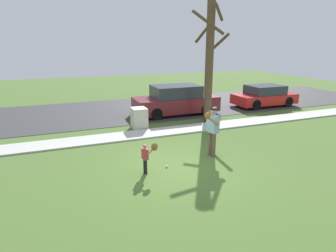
% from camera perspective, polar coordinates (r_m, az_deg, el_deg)
% --- Properties ---
extents(ground_plane, '(48.00, 48.00, 0.00)m').
position_cam_1_polar(ground_plane, '(12.50, -4.27, -1.82)').
color(ground_plane, '#4C6B2D').
extents(sidewalk_strip, '(36.00, 1.20, 0.06)m').
position_cam_1_polar(sidewalk_strip, '(12.58, -4.41, -1.55)').
color(sidewalk_strip, beige).
rests_on(sidewalk_strip, ground).
extents(road_surface, '(36.00, 6.80, 0.02)m').
position_cam_1_polar(road_surface, '(17.27, -9.24, 3.18)').
color(road_surface, '#38383A').
rests_on(road_surface, ground).
extents(person_adult, '(0.69, 0.75, 1.78)m').
position_cam_1_polar(person_adult, '(9.93, 8.94, -0.11)').
color(person_adult, brown).
rests_on(person_adult, ground).
extents(person_child, '(0.49, 0.35, 1.01)m').
position_cam_1_polar(person_child, '(8.66, -4.09, -5.59)').
color(person_child, black).
rests_on(person_child, ground).
extents(baseball, '(0.07, 0.07, 0.07)m').
position_cam_1_polar(baseball, '(9.29, -0.27, -8.15)').
color(baseball, white).
rests_on(baseball, ground).
extents(utility_cabinet, '(0.68, 0.77, 0.97)m').
position_cam_1_polar(utility_cabinet, '(13.45, -5.85, 1.62)').
color(utility_cabinet, beige).
rests_on(utility_cabinet, ground).
extents(street_tree_near, '(1.85, 1.89, 5.93)m').
position_cam_1_polar(street_tree_near, '(14.36, 8.38, 13.18)').
color(street_tree_near, brown).
rests_on(street_tree_near, ground).
extents(parked_suv_maroon, '(4.70, 1.90, 1.63)m').
position_cam_1_polar(parked_suv_maroon, '(15.96, 1.59, 5.17)').
color(parked_suv_maroon, maroon).
rests_on(parked_suv_maroon, road_surface).
extents(parked_hatchback_red, '(4.00, 1.75, 1.33)m').
position_cam_1_polar(parked_hatchback_red, '(19.09, 18.91, 5.76)').
color(parked_hatchback_red, red).
rests_on(parked_hatchback_red, road_surface).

